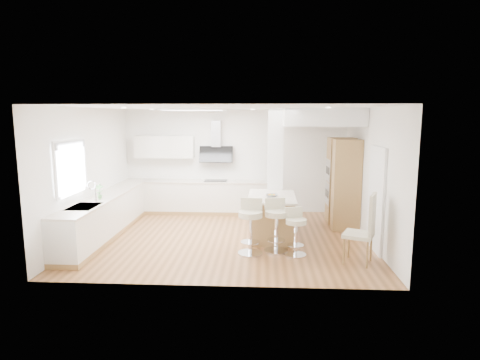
# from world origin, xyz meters

# --- Properties ---
(ground) EXTENTS (6.00, 6.00, 0.00)m
(ground) POSITION_xyz_m (0.00, 0.00, 0.00)
(ground) COLOR #9E673A
(ground) RESTS_ON ground
(ceiling) EXTENTS (6.00, 5.00, 0.02)m
(ceiling) POSITION_xyz_m (0.00, 0.00, 0.00)
(ceiling) COLOR white
(ceiling) RESTS_ON ground
(wall_back) EXTENTS (6.00, 0.04, 2.80)m
(wall_back) POSITION_xyz_m (0.00, 2.50, 1.40)
(wall_back) COLOR white
(wall_back) RESTS_ON ground
(wall_left) EXTENTS (0.04, 5.00, 2.80)m
(wall_left) POSITION_xyz_m (-3.00, 0.00, 1.40)
(wall_left) COLOR white
(wall_left) RESTS_ON ground
(wall_right) EXTENTS (0.04, 5.00, 2.80)m
(wall_right) POSITION_xyz_m (3.00, 0.00, 1.40)
(wall_right) COLOR white
(wall_right) RESTS_ON ground
(skylight) EXTENTS (4.10, 2.10, 0.06)m
(skylight) POSITION_xyz_m (-0.79, 0.60, 2.77)
(skylight) COLOR white
(skylight) RESTS_ON ground
(window_left) EXTENTS (0.06, 1.28, 1.07)m
(window_left) POSITION_xyz_m (-2.96, -0.90, 1.69)
(window_left) COLOR white
(window_left) RESTS_ON ground
(doorway_right) EXTENTS (0.05, 1.00, 2.10)m
(doorway_right) POSITION_xyz_m (2.97, -0.60, 1.00)
(doorway_right) COLOR #483F39
(doorway_right) RESTS_ON ground
(counter_left) EXTENTS (0.63, 4.50, 1.35)m
(counter_left) POSITION_xyz_m (-2.70, 0.23, 0.46)
(counter_left) COLOR #A17B45
(counter_left) RESTS_ON ground
(counter_back) EXTENTS (3.62, 0.63, 2.50)m
(counter_back) POSITION_xyz_m (-0.91, 2.22, 0.70)
(counter_back) COLOR #A17B45
(counter_back) RESTS_ON ground
(pillar) EXTENTS (0.35, 0.35, 2.80)m
(pillar) POSITION_xyz_m (1.05, 0.95, 1.40)
(pillar) COLOR white
(pillar) RESTS_ON ground
(soffit) EXTENTS (1.78, 2.20, 0.40)m
(soffit) POSITION_xyz_m (2.10, 1.40, 2.60)
(soffit) COLOR white
(soffit) RESTS_ON ground
(oven_column) EXTENTS (0.63, 1.21, 2.10)m
(oven_column) POSITION_xyz_m (2.68, 1.23, 1.05)
(oven_column) COLOR #A17B45
(oven_column) RESTS_ON ground
(peninsula) EXTENTS (1.04, 1.54, 1.00)m
(peninsula) POSITION_xyz_m (0.96, 0.10, 0.47)
(peninsula) COLOR #A17B45
(peninsula) RESTS_ON ground
(bar_stool_a) EXTENTS (0.52, 0.52, 1.07)m
(bar_stool_a) POSITION_xyz_m (0.53, -0.98, 0.60)
(bar_stool_a) COLOR silver
(bar_stool_a) RESTS_ON ground
(bar_stool_b) EXTENTS (0.54, 0.54, 1.04)m
(bar_stool_b) POSITION_xyz_m (1.03, -0.81, 0.58)
(bar_stool_b) COLOR silver
(bar_stool_b) RESTS_ON ground
(bar_stool_c) EXTENTS (0.51, 0.51, 0.91)m
(bar_stool_c) POSITION_xyz_m (1.38, -1.02, 0.51)
(bar_stool_c) COLOR silver
(bar_stool_c) RESTS_ON ground
(dining_chair) EXTENTS (0.66, 0.66, 1.29)m
(dining_chair) POSITION_xyz_m (2.58, -1.40, 0.69)
(dining_chair) COLOR beige
(dining_chair) RESTS_ON ground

